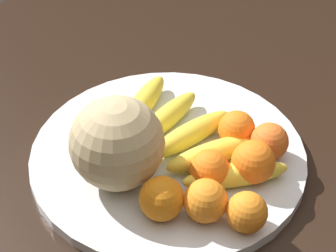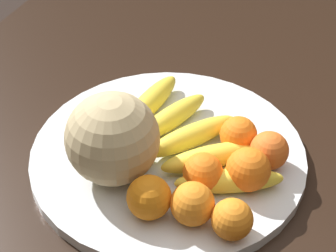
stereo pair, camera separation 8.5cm
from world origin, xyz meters
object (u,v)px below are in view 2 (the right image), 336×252
(orange_front_right, at_px, (232,219))
(orange_back_left, at_px, (149,197))
(orange_front_left, at_px, (192,204))
(banana_bunch, at_px, (187,136))
(melon, at_px, (112,139))
(fruit_bowl, at_px, (168,154))
(orange_back_right, at_px, (203,172))
(produce_tag, at_px, (231,174))
(orange_top_small, at_px, (269,150))
(kitchen_table, at_px, (184,187))
(orange_mid_center, at_px, (248,169))
(orange_side_extra, at_px, (238,135))

(orange_front_right, bearing_deg, orange_back_left, 93.63)
(orange_front_left, bearing_deg, banana_bunch, 22.70)
(melon, distance_m, banana_bunch, 0.14)
(fruit_bowl, distance_m, orange_back_left, 0.14)
(orange_back_right, bearing_deg, melon, 99.27)
(melon, relative_size, orange_front_right, 2.42)
(orange_back_left, distance_m, produce_tag, 0.15)
(banana_bunch, height_order, orange_front_left, orange_front_left)
(melon, xyz_separation_m, orange_top_small, (0.10, -0.21, -0.04))
(orange_front_right, bearing_deg, orange_back_right, 43.49)
(melon, height_order, orange_front_right, melon)
(kitchen_table, height_order, orange_mid_center, orange_mid_center)
(orange_back_right, bearing_deg, orange_top_small, -43.74)
(orange_front_left, distance_m, orange_side_extra, 0.16)
(orange_mid_center, height_order, orange_top_small, orange_mid_center)
(orange_front_left, relative_size, produce_tag, 0.72)
(orange_front_left, xyz_separation_m, orange_back_right, (0.06, 0.01, -0.00))
(produce_tag, bearing_deg, melon, 151.02)
(fruit_bowl, relative_size, melon, 3.15)
(fruit_bowl, height_order, banana_bunch, banana_bunch)
(orange_mid_center, relative_size, orange_back_left, 1.04)
(orange_front_left, bearing_deg, orange_top_small, -25.90)
(orange_back_left, height_order, orange_top_small, orange_back_left)
(orange_front_right, relative_size, orange_top_small, 0.96)
(banana_bunch, height_order, orange_side_extra, orange_side_extra)
(orange_side_extra, distance_m, produce_tag, 0.07)
(melon, relative_size, orange_mid_center, 2.11)
(melon, distance_m, orange_front_left, 0.15)
(orange_mid_center, xyz_separation_m, orange_top_small, (0.05, -0.02, -0.00))
(produce_tag, bearing_deg, kitchen_table, 103.65)
(melon, distance_m, orange_front_right, 0.20)
(fruit_bowl, bearing_deg, orange_top_small, -80.45)
(fruit_bowl, distance_m, orange_front_left, 0.15)
(orange_front_left, height_order, orange_top_small, orange_front_left)
(orange_back_left, xyz_separation_m, orange_top_small, (0.16, -0.13, -0.00))
(orange_top_small, bearing_deg, orange_back_left, 140.40)
(banana_bunch, relative_size, orange_top_small, 4.87)
(fruit_bowl, height_order, orange_front_left, orange_front_left)
(melon, bearing_deg, orange_back_left, -124.14)
(banana_bunch, bearing_deg, melon, 177.28)
(banana_bunch, relative_size, orange_mid_center, 4.43)
(kitchen_table, relative_size, orange_side_extra, 26.53)
(kitchen_table, distance_m, fruit_bowl, 0.11)
(melon, bearing_deg, fruit_bowl, -35.82)
(fruit_bowl, bearing_deg, orange_front_left, -144.99)
(fruit_bowl, relative_size, banana_bunch, 1.50)
(orange_back_left, bearing_deg, kitchen_table, 2.67)
(orange_back_right, distance_m, produce_tag, 0.06)
(orange_front_left, distance_m, orange_front_right, 0.06)
(kitchen_table, height_order, banana_bunch, banana_bunch)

